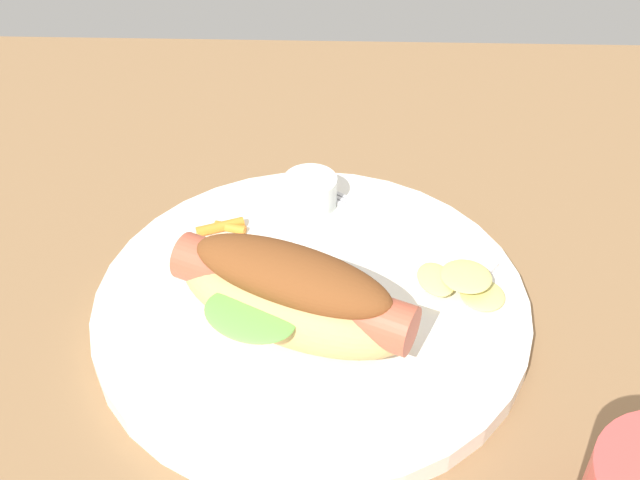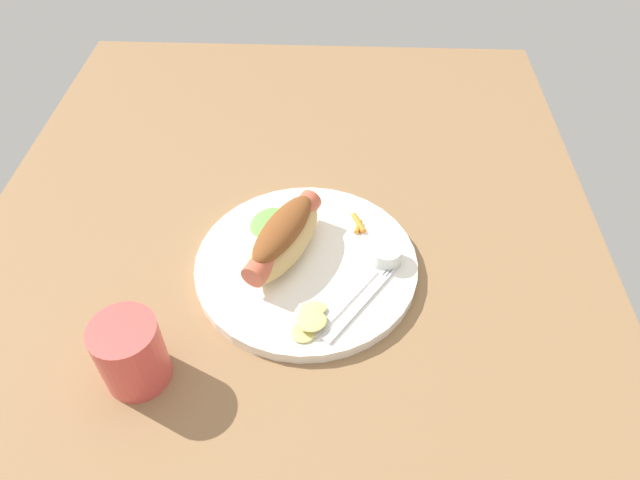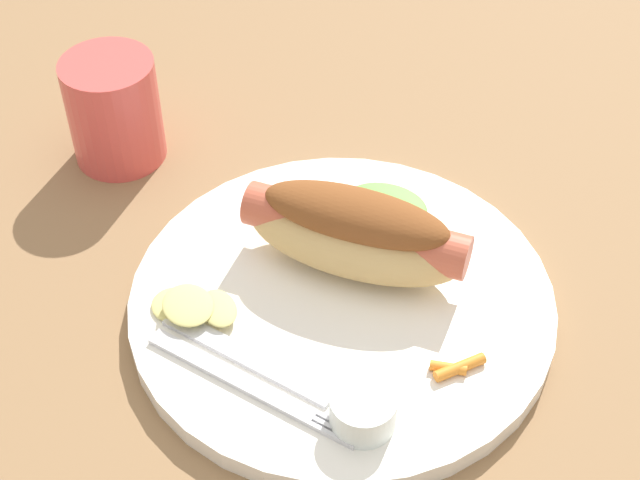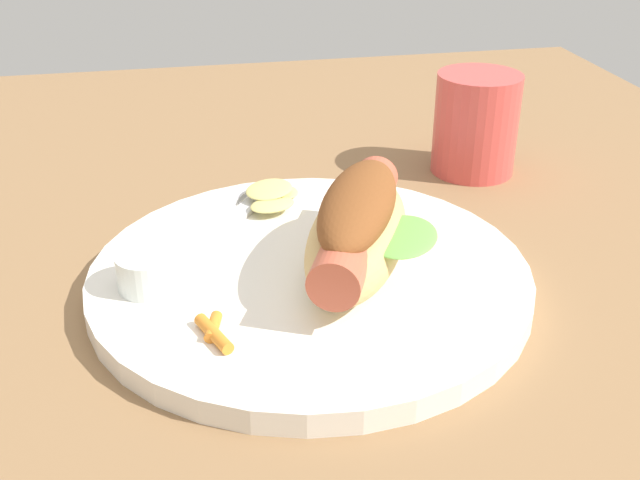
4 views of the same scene
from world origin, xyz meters
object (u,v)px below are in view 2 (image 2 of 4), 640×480
Objects in this scene: fork at (362,301)px; carrot_garnish at (358,224)px; sauce_ramekin at (386,254)px; chips_pile at (309,321)px; drinking_cup at (131,353)px; hot_dog at (287,237)px; knife at (345,301)px; plate at (306,265)px.

carrot_garnish is (13.53, 0.42, 0.17)cm from fork.
sauce_ramekin is 0.31× the size of fork.
chips_pile is 0.74× the size of drinking_cup.
fork is at bearing -104.25° from hot_dog.
chips_pile is (-3.69, 6.39, 0.55)cm from fork.
knife is at bearing -48.68° from chips_pile.
carrot_garnish is (6.87, -6.98, 1.17)cm from plate.
fork is 3.58× the size of carrot_garnish.
fork is (-7.81, -9.96, -3.06)cm from hot_dog.
sauce_ramekin is 33.84cm from drinking_cup.
drinking_cup is (-18.20, 15.78, -0.35)cm from hot_dog.
sauce_ramekin is at bearing -150.74° from carrot_garnish.
fork is at bearing -131.97° from plate.
sauce_ramekin is at bearing 11.28° from fork.
fork is (-6.66, -7.40, 1.00)cm from plate.
knife is 25.88cm from drinking_cup.
chips_pile reaches higher than fork.
hot_dog is at bearing -40.92° from drinking_cup.
drinking_cup reaches higher than chips_pile.
plate is at bearing -90.41° from hot_dog.
knife is at bearing 143.19° from sauce_ramekin.
plate is at bearing 134.57° from carrot_garnish.
knife is at bearing -66.17° from drinking_cup.
plate is 10.75cm from sauce_ramekin.
carrot_garnish is at bearing -45.43° from plate.
fork is 1.51× the size of drinking_cup.
chips_pile is at bearing 166.95° from knife.
plate is at bearing -47.08° from drinking_cup.
fork is 27.89cm from drinking_cup.
knife is at bearing -111.33° from hot_dog.
sauce_ramekin is at bearing -69.02° from hot_dog.
knife is (-6.66, -5.20, 0.98)cm from plate.
hot_dog reaches higher than knife.
drinking_cup is at bearing 147.07° from fork.
drinking_cup reaches higher than carrot_garnish.
sauce_ramekin is 0.62× the size of chips_pile.
hot_dog is at bearing 120.96° from carrot_garnish.
plate is 3.30× the size of drinking_cup.
drinking_cup is at bearing 149.46° from knife.
drinking_cup is at bearing 121.27° from sauce_ramekin.
drinking_cup reaches higher than fork.
hot_dog is at bearing 86.97° from fork.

